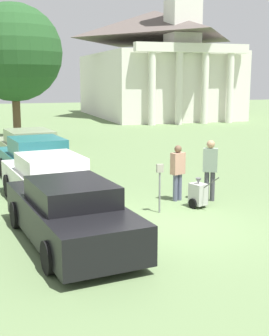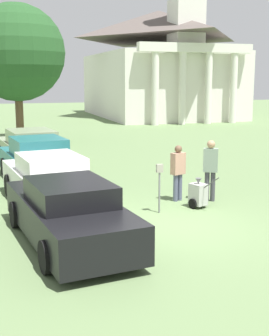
% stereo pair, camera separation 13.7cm
% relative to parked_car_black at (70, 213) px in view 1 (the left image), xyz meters
% --- Properties ---
extents(ground_plane, '(120.00, 120.00, 0.00)m').
position_rel_parked_car_black_xyz_m(ground_plane, '(2.53, 0.29, -0.66)').
color(ground_plane, '#607A4C').
extents(parked_car_black, '(2.42, 5.08, 1.41)m').
position_rel_parked_car_black_xyz_m(parked_car_black, '(0.00, 0.00, 0.00)').
color(parked_car_black, black).
rests_on(parked_car_black, ground_plane).
extents(parked_car_white, '(2.44, 5.06, 1.47)m').
position_rel_parked_car_black_xyz_m(parked_car_white, '(0.00, 3.25, 0.03)').
color(parked_car_white, silver).
rests_on(parked_car_white, ground_plane).
extents(parked_car_teal, '(2.50, 4.97, 1.56)m').
position_rel_parked_car_black_xyz_m(parked_car_teal, '(0.00, 6.51, 0.05)').
color(parked_car_teal, '#23666B').
rests_on(parked_car_teal, ground_plane).
extents(parked_car_sage, '(2.57, 5.49, 1.54)m').
position_rel_parked_car_black_xyz_m(parked_car_sage, '(0.00, 9.34, 0.06)').
color(parked_car_sage, gray).
rests_on(parked_car_sage, ground_plane).
extents(parking_meter, '(0.18, 0.09, 1.33)m').
position_rel_parked_car_black_xyz_m(parking_meter, '(2.71, 1.56, 0.27)').
color(parking_meter, slate).
rests_on(parking_meter, ground_plane).
extents(person_worker, '(0.47, 0.36, 1.66)m').
position_rel_parked_car_black_xyz_m(person_worker, '(3.67, 2.59, 0.28)').
color(person_worker, '#515670').
rests_on(person_worker, ground_plane).
extents(person_supervisor, '(0.47, 0.39, 1.81)m').
position_rel_parked_car_black_xyz_m(person_supervisor, '(4.57, 2.29, 0.38)').
color(person_supervisor, '#3F3F47').
rests_on(person_supervisor, ground_plane).
extents(equipment_cart, '(0.54, 0.99, 1.00)m').
position_rel_parked_car_black_xyz_m(equipment_cart, '(3.93, 1.73, -0.27)').
color(equipment_cart, '#B2B2AD').
rests_on(equipment_cart, ground_plane).
extents(church, '(11.40, 17.14, 20.47)m').
position_rel_parked_car_black_xyz_m(church, '(14.09, 32.46, 4.48)').
color(church, silver).
rests_on(church, ground_plane).
extents(shade_tree, '(5.36, 5.36, 7.66)m').
position_rel_parked_car_black_xyz_m(shade_tree, '(0.11, 17.43, 4.30)').
color(shade_tree, brown).
rests_on(shade_tree, ground_plane).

